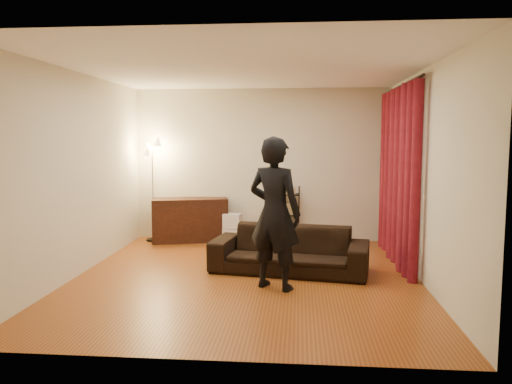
# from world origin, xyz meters

# --- Properties ---
(floor) EXTENTS (5.00, 5.00, 0.00)m
(floor) POSITION_xyz_m (0.00, 0.00, 0.00)
(floor) COLOR brown
(floor) RESTS_ON ground
(ceiling) EXTENTS (5.00, 5.00, 0.00)m
(ceiling) POSITION_xyz_m (0.00, 0.00, 2.70)
(ceiling) COLOR white
(ceiling) RESTS_ON ground
(wall_back) EXTENTS (5.00, 0.00, 5.00)m
(wall_back) POSITION_xyz_m (0.00, 2.50, 1.35)
(wall_back) COLOR beige
(wall_back) RESTS_ON ground
(wall_front) EXTENTS (5.00, 0.00, 5.00)m
(wall_front) POSITION_xyz_m (0.00, -2.50, 1.35)
(wall_front) COLOR beige
(wall_front) RESTS_ON ground
(wall_left) EXTENTS (0.00, 5.00, 5.00)m
(wall_left) POSITION_xyz_m (-2.25, 0.00, 1.35)
(wall_left) COLOR beige
(wall_left) RESTS_ON ground
(wall_right) EXTENTS (0.00, 5.00, 5.00)m
(wall_right) POSITION_xyz_m (2.25, 0.00, 1.35)
(wall_right) COLOR beige
(wall_right) RESTS_ON ground
(curtain_rod) EXTENTS (0.04, 2.65, 0.04)m
(curtain_rod) POSITION_xyz_m (2.15, 1.12, 2.58)
(curtain_rod) COLOR black
(curtain_rod) RESTS_ON wall_right
(curtain) EXTENTS (0.22, 2.65, 2.55)m
(curtain) POSITION_xyz_m (2.13, 1.12, 1.28)
(curtain) COLOR maroon
(curtain) RESTS_ON ground
(sofa) EXTENTS (2.22, 1.17, 0.62)m
(sofa) POSITION_xyz_m (0.56, 0.31, 0.31)
(sofa) COLOR black
(sofa) RESTS_ON ground
(person) EXTENTS (0.80, 0.69, 1.85)m
(person) POSITION_xyz_m (0.39, -0.46, 0.93)
(person) COLOR black
(person) RESTS_ON ground
(media_cabinet) EXTENTS (1.39, 0.79, 0.77)m
(media_cabinet) POSITION_xyz_m (-1.24, 2.21, 0.38)
(media_cabinet) COLOR #33180D
(media_cabinet) RESTS_ON ground
(storage_boxes) EXTENTS (0.35, 0.30, 0.52)m
(storage_boxes) POSITION_xyz_m (-0.47, 2.16, 0.26)
(storage_boxes) COLOR silver
(storage_boxes) RESTS_ON ground
(wire_shelf) EXTENTS (0.49, 0.38, 0.98)m
(wire_shelf) POSITION_xyz_m (0.46, 2.28, 0.49)
(wire_shelf) COLOR black
(wire_shelf) RESTS_ON ground
(floor_lamp) EXTENTS (0.42, 0.42, 1.78)m
(floor_lamp) POSITION_xyz_m (-1.91, 2.20, 0.89)
(floor_lamp) COLOR silver
(floor_lamp) RESTS_ON ground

